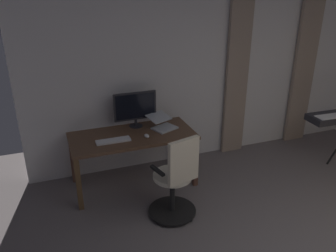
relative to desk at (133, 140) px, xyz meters
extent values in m
cube|color=silver|center=(-1.33, -0.52, 0.73)|extent=(5.34, 0.10, 2.74)
cube|color=gray|center=(-2.96, -0.41, 0.53)|extent=(0.38, 0.06, 2.33)
cube|color=gray|center=(-1.73, -0.41, 0.53)|extent=(0.35, 0.06, 2.33)
cube|color=brown|center=(0.00, 0.00, 0.06)|extent=(1.58, 0.74, 0.04)
cube|color=brown|center=(-0.75, 0.33, -0.30)|extent=(0.06, 0.06, 0.68)
cube|color=brown|center=(0.75, 0.33, -0.30)|extent=(0.06, 0.06, 0.68)
cube|color=brown|center=(-0.75, -0.33, -0.30)|extent=(0.06, 0.06, 0.68)
cube|color=brown|center=(0.75, -0.33, -0.30)|extent=(0.06, 0.06, 0.68)
cylinder|color=black|center=(-0.24, 0.79, -0.60)|extent=(0.56, 0.56, 0.02)
sphere|color=black|center=(-0.49, 0.73, -0.61)|extent=(0.05, 0.05, 0.05)
sphere|color=black|center=(-0.26, 0.54, -0.61)|extent=(0.05, 0.05, 0.05)
sphere|color=black|center=(0.00, 0.70, -0.61)|extent=(0.05, 0.05, 0.05)
sphere|color=black|center=(-0.08, 0.99, -0.61)|extent=(0.05, 0.05, 0.05)
sphere|color=black|center=(-0.38, 1.01, -0.61)|extent=(0.05, 0.05, 0.05)
cylinder|color=black|center=(-0.24, 0.79, -0.37)|extent=(0.06, 0.06, 0.45)
cylinder|color=beige|center=(-0.24, 0.79, -0.13)|extent=(0.54, 0.54, 0.05)
cube|color=beige|center=(-0.29, 0.99, 0.15)|extent=(0.37, 0.14, 0.50)
cube|color=black|center=(-0.05, 0.84, 0.01)|extent=(0.10, 0.24, 0.03)
cube|color=black|center=(-0.44, 0.75, 0.01)|extent=(0.10, 0.24, 0.03)
cylinder|color=#232328|center=(-0.12, -0.25, 0.09)|extent=(0.18, 0.18, 0.01)
cylinder|color=#232328|center=(-0.12, -0.25, 0.14)|extent=(0.04, 0.04, 0.09)
cube|color=#232328|center=(-0.12, -0.25, 0.37)|extent=(0.57, 0.03, 0.38)
cube|color=black|center=(-0.12, -0.24, 0.37)|extent=(0.53, 0.01, 0.33)
cube|color=white|center=(0.27, 0.12, 0.09)|extent=(0.42, 0.12, 0.02)
cube|color=#B7BCC1|center=(-0.45, -0.03, 0.09)|extent=(0.36, 0.33, 0.02)
cube|color=#B7BCC1|center=(-0.40, -0.14, 0.22)|extent=(0.36, 0.32, 0.07)
ellipsoid|color=white|center=(-0.15, 0.14, 0.10)|extent=(0.06, 0.10, 0.04)
camera|label=1|loc=(0.97, 3.90, 1.90)|focal=36.73mm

